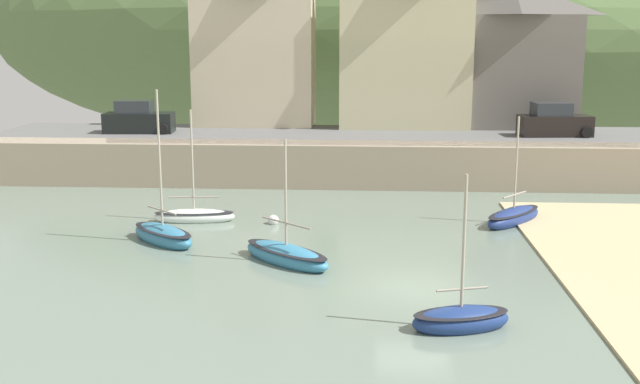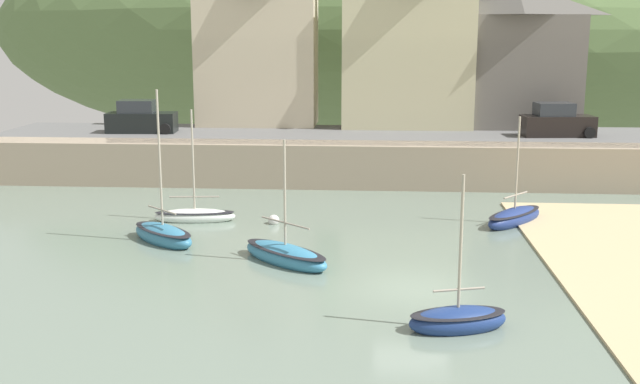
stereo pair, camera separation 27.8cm
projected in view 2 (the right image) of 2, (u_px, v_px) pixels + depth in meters
The scene contains 13 objects.
quay_seawall at pixel (397, 161), 41.88m from camera, with size 48.00×9.40×2.40m.
hillside_backdrop at pixel (388, 30), 77.18m from camera, with size 80.00×44.00×24.41m.
waterfront_building_left at pixel (257, 42), 48.69m from camera, with size 7.89×4.43×10.43m.
waterfront_building_centre at pixel (407, 34), 47.93m from camera, with size 8.42×5.49×11.43m.
waterfront_building_right at pixel (512, 54), 47.73m from camera, with size 8.44×4.77×9.03m.
dinghy_open_wooden at pixel (195, 215), 34.07m from camera, with size 3.73×1.40×5.20m.
sailboat_white_hull at pixel (458, 319), 21.65m from camera, with size 3.14×1.97×4.71m.
rowboat_small_beached at pixel (285, 255), 27.92m from camera, with size 4.00×3.73×4.78m.
sailboat_blue_trim at pixel (163, 234), 30.64m from camera, with size 3.57×3.42×6.38m.
fishing_boat_green at pixel (514, 217), 33.60m from camera, with size 3.43×3.78×4.98m.
parked_car_near_slipway at pixel (141, 119), 45.67m from camera, with size 4.20×1.96×1.95m.
parked_car_by_wall at pixel (557, 122), 43.99m from camera, with size 4.25×2.10×1.95m.
mooring_buoy at pixel (274, 220), 33.60m from camera, with size 0.50×0.50×0.50m.
Camera 2 is at (-1.41, -24.03, 8.35)m, focal length 42.45 mm.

